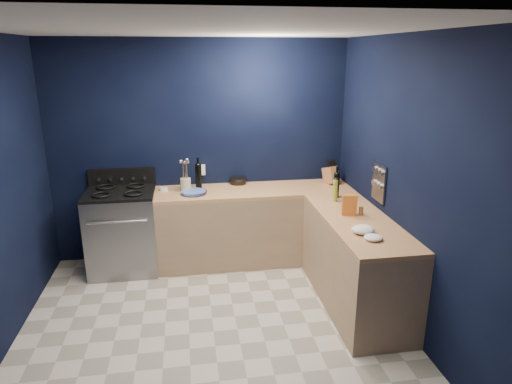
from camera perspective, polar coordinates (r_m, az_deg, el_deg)
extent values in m
cube|color=#BCB6A6|center=(4.31, -5.40, -17.31)|extent=(3.50, 3.50, 0.02)
cube|color=silver|center=(3.56, -6.65, 20.03)|extent=(3.50, 3.50, 0.02)
cube|color=black|center=(5.43, -7.03, 5.11)|extent=(3.50, 0.02, 2.60)
cube|color=black|center=(4.20, 18.79, 0.67)|extent=(0.02, 3.50, 2.60)
cube|color=black|center=(2.12, -3.15, -14.96)|extent=(3.50, 0.02, 2.60)
cube|color=#9F805F|center=(5.43, -0.20, -4.38)|extent=(2.30, 0.63, 0.86)
cube|color=#96653D|center=(5.28, -0.20, 0.17)|extent=(2.30, 0.63, 0.04)
cube|color=#9F805F|center=(4.61, 12.49, -8.89)|extent=(0.63, 1.67, 0.86)
cube|color=#96653D|center=(4.44, 12.86, -3.66)|extent=(0.63, 1.67, 0.04)
cube|color=gray|center=(5.40, -16.49, -4.90)|extent=(0.76, 0.66, 0.92)
cube|color=black|center=(5.12, -16.90, -6.32)|extent=(0.59, 0.02, 0.42)
cube|color=black|center=(5.25, -16.93, -0.08)|extent=(0.76, 0.66, 0.03)
cube|color=black|center=(5.50, -16.63, 1.88)|extent=(0.76, 0.06, 0.20)
cube|color=gray|center=(4.69, 15.34, 1.16)|extent=(0.02, 0.28, 0.38)
cube|color=white|center=(5.46, -6.93, 2.81)|extent=(0.09, 0.02, 0.13)
cylinder|color=#3340A6|center=(5.14, -7.93, -0.05)|extent=(0.32, 0.32, 0.03)
cylinder|color=white|center=(5.32, -11.63, 0.38)|extent=(0.12, 0.12, 0.04)
cylinder|color=beige|center=(5.25, -8.91, 0.94)|extent=(0.13, 0.13, 0.15)
cylinder|color=black|center=(5.26, -7.30, 1.89)|extent=(0.08, 0.08, 0.30)
cylinder|color=black|center=(5.48, -2.27, 1.44)|extent=(0.24, 0.24, 0.08)
cube|color=#96633A|center=(5.56, 9.45, 2.11)|extent=(0.18, 0.26, 0.25)
cylinder|color=black|center=(5.02, 10.15, 0.82)|extent=(0.08, 0.08, 0.27)
cylinder|color=#95A531|center=(4.88, 10.00, 0.15)|extent=(0.07, 0.07, 0.23)
cylinder|color=olive|center=(4.80, 11.41, -1.12)|extent=(0.05, 0.05, 0.09)
cylinder|color=olive|center=(4.54, 13.19, -2.34)|extent=(0.04, 0.04, 0.09)
cube|color=red|center=(4.49, 11.75, -1.62)|extent=(0.15, 0.10, 0.21)
ellipsoid|color=white|center=(4.09, 13.43, -4.65)|extent=(0.26, 0.25, 0.07)
ellipsoid|color=white|center=(3.98, 14.64, -5.60)|extent=(0.18, 0.17, 0.05)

